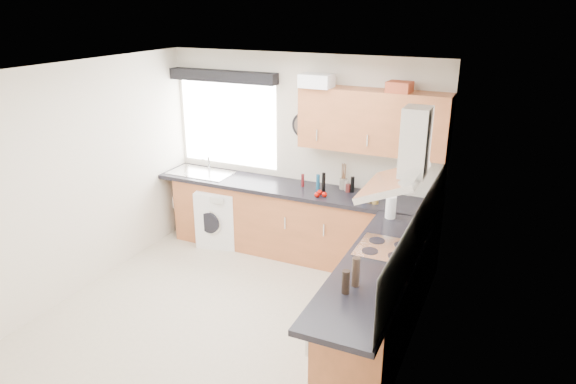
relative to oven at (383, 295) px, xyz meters
The scene contains 38 objects.
ground_plane 1.59m from the oven, 168.69° to the right, with size 3.60×3.60×0.00m, color beige.
ceiling 2.58m from the oven, 168.69° to the right, with size 3.60×3.60×0.02m, color white.
wall_back 2.28m from the oven, 135.00° to the left, with size 3.60×0.02×2.50m, color silver.
wall_front 2.71m from the oven, 125.54° to the right, with size 3.60×0.02×2.50m, color silver.
wall_left 3.41m from the oven, behind, with size 0.02×3.60×2.50m, color silver.
wall_right 0.93m from the oven, 45.00° to the right, with size 0.02×3.60×2.50m, color silver.
window 3.16m from the oven, 149.70° to the left, with size 1.40×0.02×1.10m, color white.
window_blind 3.40m from the oven, 151.23° to the left, with size 1.50×0.18×0.14m, color black.
splashback 0.81m from the oven, ahead, with size 0.01×3.00×0.54m, color white.
base_cab_back 2.01m from the oven, 142.90° to the left, with size 3.00×0.58×0.86m, color #9E5730.
base_cab_corner 1.20m from the oven, 90.00° to the left, with size 0.60×0.60×0.86m, color #9E5730.
base_cab_right 0.15m from the oven, 86.19° to the right, with size 0.58×2.10×0.86m, color #9E5730.
worktop_back 1.98m from the oven, 141.34° to the left, with size 3.60×0.62×0.05m, color black.
worktop_right 0.55m from the oven, 90.00° to the right, with size 0.62×2.42×0.05m, color black.
sink 3.12m from the oven, 157.02° to the left, with size 0.84×0.46×0.10m, color silver, non-canonical shape.
oven is the anchor object (origin of this frame).
hob_plate 0.49m from the oven, 90.00° to the left, with size 0.52×0.52×0.01m, color silver.
extractor_hood 1.35m from the oven, ahead, with size 0.52×0.78×0.66m, color silver, non-canonical shape.
upper_cabinets 1.99m from the oven, 112.54° to the left, with size 1.70×0.35×0.70m, color #9E5730.
washing_machine 2.73m from the oven, 156.25° to the left, with size 0.52×0.51×0.77m, color white.
wall_clock 2.39m from the oven, 134.80° to the left, with size 0.33×0.33×0.04m, color black.
casserole 2.48m from the oven, 134.53° to the left, with size 0.36×0.26×0.15m, color white.
storage_box 2.20m from the oven, 101.88° to the left, with size 0.25×0.21×0.12m, color #A14025.
utensil_pot 1.75m from the oven, 122.58° to the left, with size 0.09×0.09×0.13m, color gray.
kitchen_roll 0.98m from the oven, 101.31° to the left, with size 0.11×0.11×0.24m, color white.
tomato_cluster 1.57m from the oven, 135.43° to the left, with size 0.14×0.14×0.06m, color #A20802, non-canonical shape.
jar_0 1.29m from the oven, 113.64° to the left, with size 0.05×0.05×0.13m, color #403424.
jar_1 1.71m from the oven, 132.15° to the left, with size 0.04×0.04×0.24m, color black.
jar_2 1.29m from the oven, 110.50° to the left, with size 0.08×0.08×0.14m, color olive.
jar_3 1.77m from the oven, 133.71° to the left, with size 0.05×0.05×0.21m, color navy.
jar_4 1.29m from the oven, 111.61° to the left, with size 0.05×0.05×0.09m, color #3E1816.
jar_5 1.30m from the oven, 116.51° to the left, with size 0.04×0.04×0.13m, color #1D508B.
jar_6 1.68m from the oven, 121.85° to the left, with size 0.04×0.04×0.13m, color gray.
jar_7 1.64m from the oven, 121.51° to the left, with size 0.06×0.06×0.10m, color #55201E.
jar_8 1.96m from the oven, 137.35° to the left, with size 0.04×0.04×0.16m, color #591215.
jar_9 1.64m from the oven, 119.63° to the left, with size 0.05×0.05×0.19m, color black.
bottle_0 0.96m from the oven, 95.13° to the right, with size 0.06×0.06×0.25m, color #31231B.
bottle_1 1.06m from the oven, 96.67° to the right, with size 0.06×0.06×0.20m, color black.
Camera 1 is at (2.44, -3.96, 3.06)m, focal length 32.00 mm.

